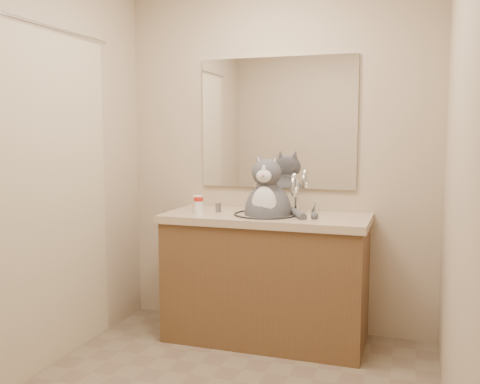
% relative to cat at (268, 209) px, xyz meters
% --- Properties ---
extents(room, '(2.22, 2.52, 2.42)m').
position_rel_cat_xyz_m(room, '(-0.01, -0.95, 0.31)').
color(room, '#7D6E56').
rests_on(room, ground).
extents(vanity, '(1.34, 0.59, 1.12)m').
position_rel_cat_xyz_m(vanity, '(-0.01, 0.01, -0.45)').
color(vanity, brown).
rests_on(vanity, ground).
extents(mirror, '(1.10, 0.02, 0.90)m').
position_rel_cat_xyz_m(mirror, '(-0.01, 0.28, 0.56)').
color(mirror, white).
rests_on(mirror, room).
extents(shower_curtain, '(0.02, 1.30, 1.93)m').
position_rel_cat_xyz_m(shower_curtain, '(-1.06, -0.85, 0.14)').
color(shower_curtain, beige).
rests_on(shower_curtain, ground).
extents(cat, '(0.45, 0.35, 0.62)m').
position_rel_cat_xyz_m(cat, '(0.00, 0.00, 0.00)').
color(cat, '#4B4B50').
rests_on(cat, vanity).
extents(pill_bottle_redcap, '(0.07, 0.07, 0.11)m').
position_rel_cat_xyz_m(pill_bottle_redcap, '(-0.45, -0.09, 0.02)').
color(pill_bottle_redcap, white).
rests_on(pill_bottle_redcap, vanity).
extents(pill_bottle_orange, '(0.08, 0.08, 0.11)m').
position_rel_cat_xyz_m(pill_bottle_orange, '(-0.50, -0.00, 0.01)').
color(pill_bottle_orange, white).
rests_on(pill_bottle_orange, vanity).
extents(grey_canister, '(0.04, 0.04, 0.06)m').
position_rel_cat_xyz_m(grey_canister, '(-0.35, 0.01, -0.01)').
color(grey_canister, slate).
rests_on(grey_canister, vanity).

